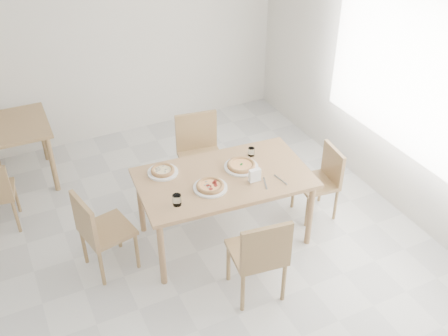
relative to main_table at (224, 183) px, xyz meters
name	(u,v)px	position (x,y,z in m)	size (l,w,h in m)	color
room	(444,94)	(1.89, -0.67, 0.82)	(7.28, 7.00, 7.00)	silver
main_table	(224,183)	(0.00, 0.00, 0.00)	(1.71, 1.06, 0.75)	#A37A54
chair_south	(260,253)	(-0.08, -0.85, -0.15)	(0.50, 0.50, 0.90)	#9F7A4F
chair_north	(199,150)	(0.11, 0.84, -0.14)	(0.53, 0.53, 0.93)	#9F7A4F
chair_west	(98,228)	(-1.22, 0.09, -0.18)	(0.50, 0.50, 0.86)	#9F7A4F
chair_east	(323,177)	(1.10, -0.09, -0.22)	(0.43, 0.43, 0.78)	#9F7A4F
plate_margherita	(241,167)	(0.22, 0.06, 0.08)	(0.33, 0.33, 0.02)	white
plate_mushroom	(163,172)	(-0.50, 0.31, 0.08)	(0.29, 0.29, 0.02)	white
plate_pepperoni	(210,188)	(-0.20, -0.12, 0.08)	(0.32, 0.32, 0.02)	white
pizza_margherita	(241,165)	(0.22, 0.06, 0.11)	(0.33, 0.33, 0.03)	tan
pizza_mushroom	(163,170)	(-0.50, 0.31, 0.11)	(0.28, 0.28, 0.03)	tan
pizza_pepperoni	(210,186)	(-0.20, -0.12, 0.11)	(0.32, 0.32, 0.03)	tan
tumbler_a	(177,200)	(-0.56, -0.20, 0.13)	(0.08, 0.08, 0.10)	white
tumbler_b	(251,152)	(0.41, 0.21, 0.12)	(0.07, 0.07, 0.09)	white
napkin_holder	(255,176)	(0.22, -0.20, 0.14)	(0.12, 0.06, 0.13)	silver
fork_a	(281,180)	(0.45, -0.29, 0.08)	(0.02, 0.19, 0.01)	silver
fork_b	(265,183)	(0.29, -0.27, 0.08)	(0.02, 0.19, 0.01)	silver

